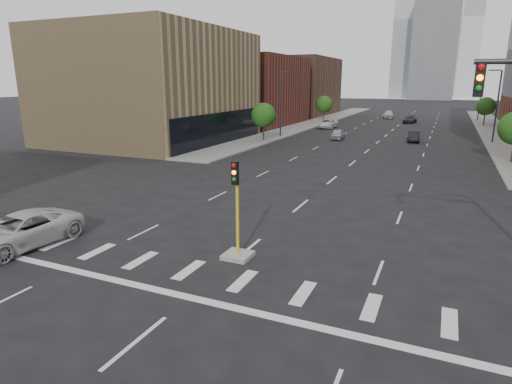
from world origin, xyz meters
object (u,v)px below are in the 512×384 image
Objects in this scene: car_mid_right at (414,136)px; car_distant at (389,114)px; car_deep_right at (410,120)px; median_traffic_signal at (237,237)px; car_near_left at (337,134)px; parked_minivan at (20,231)px; car_far_left at (328,123)px.

car_distant reaches higher than car_mid_right.
median_traffic_signal is at bearing -82.39° from car_deep_right.
car_distant reaches higher than car_near_left.
car_mid_right reaches higher than car_near_left.
median_traffic_signal is 10.43m from parked_minivan.
car_distant is 0.86× the size of parked_minivan.
car_far_left is (-5.00, 13.94, 0.07)m from car_near_left.
car_near_left is at bearing -68.72° from car_far_left.
car_distant is (6.90, 24.44, 0.09)m from car_far_left.
parked_minivan is at bearing -163.48° from median_traffic_signal.
car_deep_right is (7.00, 28.78, -0.01)m from car_near_left.
car_near_left is 14.81m from car_far_left.
median_traffic_signal is at bearing -99.88° from car_mid_right.
car_mid_right is 0.91× the size of car_deep_right.
car_near_left is at bearing -94.85° from car_deep_right.
car_deep_right is at bearing 91.26° from car_mid_right.
car_far_left is at bearing 94.43° from parked_minivan.
car_near_left is 0.74× the size of car_far_left.
car_mid_right is at bearing 5.89° from car_near_left.
median_traffic_signal reaches higher than car_far_left.
median_traffic_signal is at bearing -86.75° from car_near_left.
car_mid_right is (4.18, 43.54, -0.28)m from median_traffic_signal.
median_traffic_signal is 80.27m from car_distant.
median_traffic_signal is 0.81× the size of car_far_left.
median_traffic_signal is 70.61m from car_deep_right.
car_near_left is 0.86× the size of car_deep_right.
car_distant is at bearing 75.80° from car_far_left.
car_far_left is 1.09× the size of car_distant.
median_traffic_signal is at bearing 20.46° from parked_minivan.
parked_minivan reaches higher than car_far_left.
car_distant is at bearing 82.92° from car_near_left.
car_near_left is 38.43m from car_distant.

